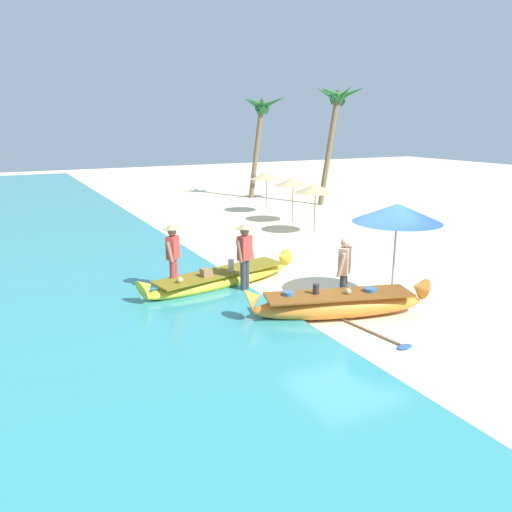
{
  "coord_description": "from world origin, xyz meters",
  "views": [
    {
      "loc": [
        -7.23,
        -9.13,
        4.21
      ],
      "look_at": [
        -1.47,
        1.97,
        0.9
      ],
      "focal_mm": 35.53,
      "sensor_mm": 36.0,
      "label": 1
    }
  ],
  "objects_px": {
    "boat_yellow_midground": "(221,279)",
    "patio_umbrella_large": "(397,213)",
    "paddle": "(382,337)",
    "person_vendor_hatted": "(245,253)",
    "boat_orange_foreground": "(338,304)",
    "palm_tree_leaning_seaward": "(261,115)",
    "palm_tree_tall_inland": "(336,106)",
    "person_tourist_customer": "(344,268)",
    "person_vendor_assistant": "(173,253)"
  },
  "relations": [
    {
      "from": "person_vendor_hatted",
      "to": "person_vendor_assistant",
      "type": "bearing_deg",
      "value": 154.75
    },
    {
      "from": "boat_orange_foreground",
      "to": "paddle",
      "type": "xyz_separation_m",
      "value": [
        0.1,
        -1.34,
        -0.27
      ]
    },
    {
      "from": "boat_yellow_midground",
      "to": "paddle",
      "type": "height_order",
      "value": "boat_yellow_midground"
    },
    {
      "from": "boat_yellow_midground",
      "to": "person_vendor_assistant",
      "type": "distance_m",
      "value": 1.48
    },
    {
      "from": "person_tourist_customer",
      "to": "palm_tree_leaning_seaward",
      "type": "bearing_deg",
      "value": 68.05
    },
    {
      "from": "person_vendor_assistant",
      "to": "palm_tree_leaning_seaward",
      "type": "relative_size",
      "value": 0.32
    },
    {
      "from": "boat_orange_foreground",
      "to": "paddle",
      "type": "distance_m",
      "value": 1.37
    },
    {
      "from": "boat_orange_foreground",
      "to": "person_vendor_assistant",
      "type": "distance_m",
      "value": 4.28
    },
    {
      "from": "boat_yellow_midground",
      "to": "person_vendor_assistant",
      "type": "xyz_separation_m",
      "value": [
        -1.24,
        0.11,
        0.8
      ]
    },
    {
      "from": "boat_yellow_midground",
      "to": "patio_umbrella_large",
      "type": "relative_size",
      "value": 1.98
    },
    {
      "from": "patio_umbrella_large",
      "to": "palm_tree_tall_inland",
      "type": "distance_m",
      "value": 15.59
    },
    {
      "from": "person_tourist_customer",
      "to": "paddle",
      "type": "relative_size",
      "value": 0.91
    },
    {
      "from": "boat_orange_foreground",
      "to": "patio_umbrella_large",
      "type": "distance_m",
      "value": 2.57
    },
    {
      "from": "boat_yellow_midground",
      "to": "patio_umbrella_large",
      "type": "distance_m",
      "value": 4.73
    },
    {
      "from": "person_vendor_assistant",
      "to": "boat_orange_foreground",
      "type": "bearing_deg",
      "value": -49.69
    },
    {
      "from": "boat_orange_foreground",
      "to": "palm_tree_leaning_seaward",
      "type": "distance_m",
      "value": 19.39
    },
    {
      "from": "boat_yellow_midground",
      "to": "person_vendor_assistant",
      "type": "bearing_deg",
      "value": 174.74
    },
    {
      "from": "person_tourist_customer",
      "to": "palm_tree_tall_inland",
      "type": "height_order",
      "value": "palm_tree_tall_inland"
    },
    {
      "from": "person_vendor_hatted",
      "to": "patio_umbrella_large",
      "type": "height_order",
      "value": "patio_umbrella_large"
    },
    {
      "from": "person_tourist_customer",
      "to": "palm_tree_leaning_seaward",
      "type": "height_order",
      "value": "palm_tree_leaning_seaward"
    },
    {
      "from": "person_vendor_hatted",
      "to": "palm_tree_leaning_seaward",
      "type": "relative_size",
      "value": 0.32
    },
    {
      "from": "person_vendor_hatted",
      "to": "boat_orange_foreground",
      "type": "bearing_deg",
      "value": -65.66
    },
    {
      "from": "patio_umbrella_large",
      "to": "paddle",
      "type": "xyz_separation_m",
      "value": [
        -1.65,
        -1.58,
        -2.13
      ]
    },
    {
      "from": "boat_orange_foreground",
      "to": "patio_umbrella_large",
      "type": "xyz_separation_m",
      "value": [
        1.76,
        0.23,
        1.86
      ]
    },
    {
      "from": "person_vendor_hatted",
      "to": "palm_tree_leaning_seaward",
      "type": "height_order",
      "value": "palm_tree_leaning_seaward"
    },
    {
      "from": "boat_yellow_midground",
      "to": "palm_tree_tall_inland",
      "type": "height_order",
      "value": "palm_tree_tall_inland"
    },
    {
      "from": "patio_umbrella_large",
      "to": "palm_tree_tall_inland",
      "type": "relative_size",
      "value": 0.39
    },
    {
      "from": "boat_orange_foreground",
      "to": "person_vendor_assistant",
      "type": "bearing_deg",
      "value": 130.31
    },
    {
      "from": "boat_orange_foreground",
      "to": "person_tourist_customer",
      "type": "distance_m",
      "value": 0.93
    },
    {
      "from": "person_tourist_customer",
      "to": "palm_tree_tall_inland",
      "type": "relative_size",
      "value": 0.27
    },
    {
      "from": "person_vendor_hatted",
      "to": "patio_umbrella_large",
      "type": "bearing_deg",
      "value": -37.73
    },
    {
      "from": "person_tourist_customer",
      "to": "palm_tree_leaning_seaward",
      "type": "distance_m",
      "value": 18.64
    },
    {
      "from": "patio_umbrella_large",
      "to": "paddle",
      "type": "bearing_deg",
      "value": -136.36
    },
    {
      "from": "boat_orange_foreground",
      "to": "palm_tree_leaning_seaward",
      "type": "height_order",
      "value": "palm_tree_leaning_seaward"
    },
    {
      "from": "person_vendor_hatted",
      "to": "person_tourist_customer",
      "type": "xyz_separation_m",
      "value": [
        1.59,
        -1.97,
        -0.11
      ]
    },
    {
      "from": "boat_orange_foreground",
      "to": "boat_yellow_midground",
      "type": "bearing_deg",
      "value": 115.6
    },
    {
      "from": "patio_umbrella_large",
      "to": "boat_orange_foreground",
      "type": "bearing_deg",
      "value": -172.44
    },
    {
      "from": "palm_tree_leaning_seaward",
      "to": "patio_umbrella_large",
      "type": "bearing_deg",
      "value": -107.92
    },
    {
      "from": "person_vendor_hatted",
      "to": "person_vendor_assistant",
      "type": "relative_size",
      "value": 1.0
    },
    {
      "from": "person_tourist_customer",
      "to": "palm_tree_tall_inland",
      "type": "distance_m",
      "value": 16.33
    },
    {
      "from": "boat_orange_foreground",
      "to": "palm_tree_tall_inland",
      "type": "relative_size",
      "value": 0.69
    },
    {
      "from": "patio_umbrella_large",
      "to": "palm_tree_leaning_seaward",
      "type": "xyz_separation_m",
      "value": [
        5.56,
        17.21,
        2.42
      ]
    },
    {
      "from": "boat_orange_foreground",
      "to": "person_tourist_customer",
      "type": "height_order",
      "value": "person_tourist_customer"
    },
    {
      "from": "boat_orange_foreground",
      "to": "person_tourist_customer",
      "type": "relative_size",
      "value": 2.51
    },
    {
      "from": "palm_tree_tall_inland",
      "to": "paddle",
      "type": "relative_size",
      "value": 3.33
    },
    {
      "from": "boat_orange_foreground",
      "to": "person_tourist_customer",
      "type": "bearing_deg",
      "value": 44.71
    },
    {
      "from": "person_vendor_hatted",
      "to": "person_tourist_customer",
      "type": "distance_m",
      "value": 2.53
    },
    {
      "from": "person_vendor_assistant",
      "to": "palm_tree_tall_inland",
      "type": "xyz_separation_m",
      "value": [
        12.27,
        10.23,
        3.93
      ]
    },
    {
      "from": "patio_umbrella_large",
      "to": "palm_tree_tall_inland",
      "type": "xyz_separation_m",
      "value": [
        7.79,
        13.21,
        2.83
      ]
    },
    {
      "from": "person_vendor_assistant",
      "to": "patio_umbrella_large",
      "type": "relative_size",
      "value": 0.76
    }
  ]
}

